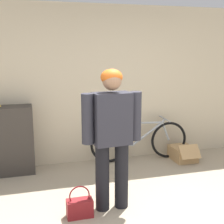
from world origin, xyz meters
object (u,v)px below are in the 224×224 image
(handbag, at_px, (80,207))
(cardboard_box, at_px, (183,153))
(person, at_px, (112,130))
(bicycle, at_px, (140,141))

(handbag, relative_size, cardboard_box, 0.70)
(cardboard_box, bearing_deg, person, -142.41)
(person, height_order, bicycle, person)
(cardboard_box, bearing_deg, handbag, -146.42)
(person, xyz_separation_m, handbag, (-0.41, -0.10, -0.85))
(handbag, distance_m, cardboard_box, 2.45)
(bicycle, distance_m, handbag, 2.06)
(person, bearing_deg, handbag, -171.34)
(bicycle, xyz_separation_m, handbag, (-1.32, -1.56, -0.23))
(bicycle, bearing_deg, handbag, -127.38)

